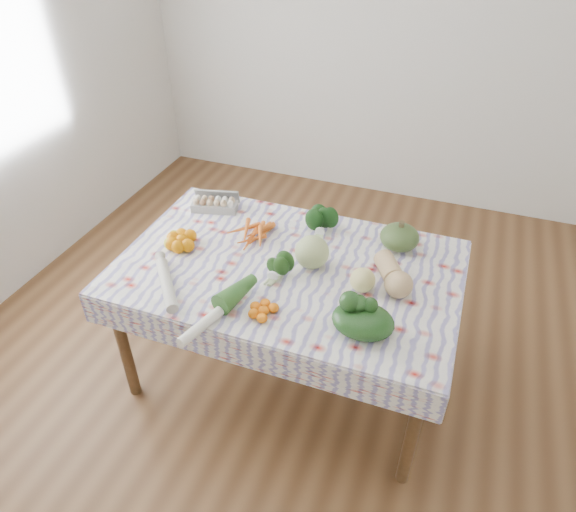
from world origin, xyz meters
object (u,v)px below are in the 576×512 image
object	(u,v)px
kabocha_squash	(400,237)
cabbage	(312,252)
grapefruit	(363,280)
egg_carton	(214,205)
butternut_squash	(393,273)
dining_table	(288,279)

from	to	relation	value
kabocha_squash	cabbage	world-z (taller)	cabbage
cabbage	grapefruit	xyz separation A→B (m)	(0.27, -0.09, -0.02)
egg_carton	cabbage	world-z (taller)	cabbage
kabocha_squash	butternut_squash	distance (m)	0.30
cabbage	grapefruit	distance (m)	0.29
butternut_squash	grapefruit	world-z (taller)	butternut_squash
butternut_squash	egg_carton	bearing A→B (deg)	134.27
egg_carton	dining_table	bearing A→B (deg)	-44.97
kabocha_squash	egg_carton	bearing A→B (deg)	179.96
cabbage	butternut_squash	distance (m)	0.40
dining_table	butternut_squash	distance (m)	0.53
kabocha_squash	butternut_squash	size ratio (longest dim) A/B	0.71
egg_carton	butternut_squash	world-z (taller)	butternut_squash
dining_table	grapefruit	size ratio (longest dim) A/B	13.79
egg_carton	kabocha_squash	distance (m)	1.05
kabocha_squash	cabbage	bearing A→B (deg)	-141.00
egg_carton	grapefruit	bearing A→B (deg)	-36.66
kabocha_squash	cabbage	size ratio (longest dim) A/B	1.20
grapefruit	kabocha_squash	bearing A→B (deg)	76.22
dining_table	grapefruit	xyz separation A→B (m)	(0.38, -0.05, 0.14)
dining_table	kabocha_squash	world-z (taller)	kabocha_squash
egg_carton	cabbage	bearing A→B (deg)	-38.12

